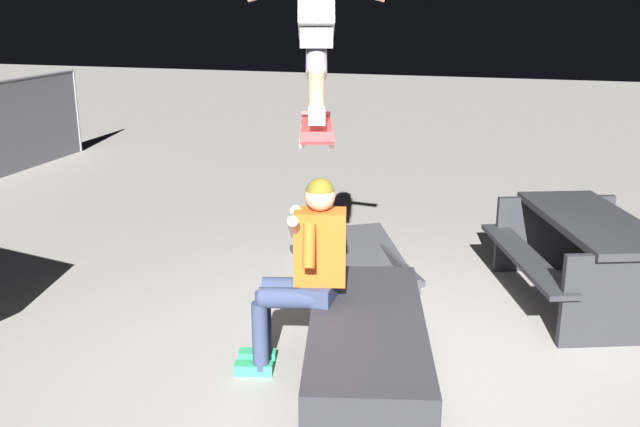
{
  "coord_description": "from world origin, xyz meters",
  "views": [
    {
      "loc": [
        -4.27,
        -0.76,
        2.46
      ],
      "look_at": [
        -0.02,
        0.45,
        1.13
      ],
      "focal_mm": 39.93,
      "sensor_mm": 36.0,
      "label": 1
    }
  ],
  "objects": [
    {
      "name": "ground_plane",
      "position": [
        0.0,
        0.0,
        0.0
      ],
      "size": [
        40.0,
        40.0,
        0.0
      ],
      "primitive_type": "plane",
      "color": "gray"
    },
    {
      "name": "ledge_box_main",
      "position": [
        -0.25,
        0.08,
        0.26
      ],
      "size": [
        1.98,
        1.13,
        0.53
      ],
      "primitive_type": "cube",
      "rotation": [
        0.0,
        0.0,
        0.23
      ],
      "color": "#28282D",
      "rests_on": "ground"
    },
    {
      "name": "person_sitting_on_ledge",
      "position": [
        -0.04,
        0.56,
        0.77
      ],
      "size": [
        0.59,
        0.78,
        1.36
      ],
      "color": "#2D3856",
      "rests_on": "ground"
    },
    {
      "name": "skateboard",
      "position": [
        0.08,
        0.5,
        1.67
      ],
      "size": [
        1.03,
        0.48,
        0.13
      ],
      "color": "#B72D2D"
    },
    {
      "name": "skater_airborne",
      "position": [
        0.13,
        0.52,
        2.35
      ],
      "size": [
        0.64,
        0.87,
        1.12
      ],
      "color": "white"
    },
    {
      "name": "kicker_ramp",
      "position": [
        1.94,
        0.68,
        0.05
      ],
      "size": [
        1.57,
        1.47,
        0.31
      ],
      "color": "#38383D",
      "rests_on": "ground"
    },
    {
      "name": "picnic_table_back",
      "position": [
        1.69,
        -1.39,
        0.5
      ],
      "size": [
        2.05,
        1.84,
        0.75
      ],
      "color": "#28282D",
      "rests_on": "ground"
    }
  ]
}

